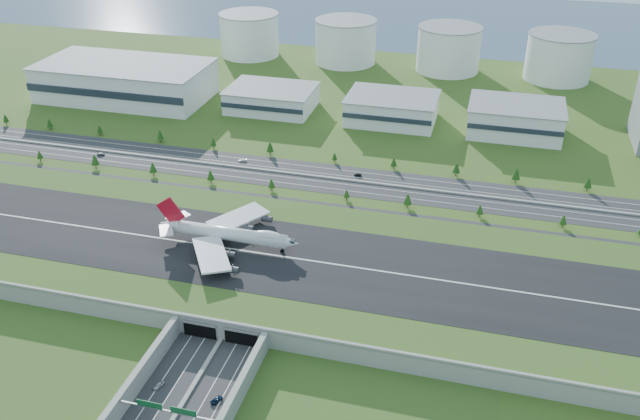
% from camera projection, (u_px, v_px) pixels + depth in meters
% --- Properties ---
extents(ground, '(1200.00, 1200.00, 0.00)m').
position_uv_depth(ground, '(264.00, 269.00, 302.80)').
color(ground, '#2E4F18').
rests_on(ground, ground).
extents(airfield_deck, '(520.00, 100.00, 9.20)m').
position_uv_depth(airfield_deck, '(263.00, 261.00, 300.70)').
color(airfield_deck, gray).
rests_on(airfield_deck, ground).
extents(sign_gantry_near, '(38.70, 0.70, 9.80)m').
position_uv_depth(sign_gantry_near, '(167.00, 411.00, 219.40)').
color(sign_gantry_near, gray).
rests_on(sign_gantry_near, ground).
extents(north_expressway, '(560.00, 36.00, 0.12)m').
position_uv_depth(north_expressway, '(319.00, 177.00, 382.71)').
color(north_expressway, '#28282B').
rests_on(north_expressway, ground).
extents(tree_row, '(509.46, 48.63, 8.37)m').
position_uv_depth(tree_row, '(327.00, 171.00, 379.61)').
color(tree_row, '#3D2819').
rests_on(tree_row, ground).
extents(hangar_west, '(120.00, 60.00, 25.00)m').
position_uv_depth(hangar_west, '(125.00, 81.00, 490.72)').
color(hangar_west, silver).
rests_on(hangar_west, ground).
extents(hangar_mid_a, '(58.00, 42.00, 15.00)m').
position_uv_depth(hangar_mid_a, '(272.00, 99.00, 472.55)').
color(hangar_mid_a, silver).
rests_on(hangar_mid_a, ground).
extents(hangar_mid_b, '(58.00, 42.00, 17.00)m').
position_uv_depth(hangar_mid_b, '(392.00, 109.00, 452.88)').
color(hangar_mid_b, silver).
rests_on(hangar_mid_b, ground).
extents(hangar_mid_c, '(58.00, 42.00, 19.00)m').
position_uv_depth(hangar_mid_c, '(515.00, 119.00, 434.33)').
color(hangar_mid_c, silver).
rests_on(hangar_mid_c, ground).
extents(fuel_tank_a, '(50.00, 50.00, 35.00)m').
position_uv_depth(fuel_tank_a, '(250.00, 35.00, 582.17)').
color(fuel_tank_a, white).
rests_on(fuel_tank_a, ground).
extents(fuel_tank_b, '(50.00, 50.00, 35.00)m').
position_uv_depth(fuel_tank_b, '(346.00, 42.00, 562.99)').
color(fuel_tank_b, white).
rests_on(fuel_tank_b, ground).
extents(fuel_tank_c, '(50.00, 50.00, 35.00)m').
position_uv_depth(fuel_tank_c, '(449.00, 49.00, 543.80)').
color(fuel_tank_c, white).
rests_on(fuel_tank_c, ground).
extents(fuel_tank_d, '(50.00, 50.00, 35.00)m').
position_uv_depth(fuel_tank_d, '(559.00, 57.00, 524.62)').
color(fuel_tank_d, white).
rests_on(fuel_tank_d, ground).
extents(bay_water, '(1200.00, 260.00, 0.06)m').
position_uv_depth(bay_water, '(415.00, 18.00, 706.73)').
color(bay_water, '#38506B').
rests_on(bay_water, ground).
extents(boeing_747, '(67.05, 63.43, 20.74)m').
position_uv_depth(boeing_747, '(228.00, 234.00, 302.70)').
color(boeing_747, silver).
rests_on(boeing_747, airfield_deck).
extents(car_0, '(3.06, 4.93, 1.56)m').
position_uv_depth(car_0, '(158.00, 385.00, 238.12)').
color(car_0, '#B8B9BD').
rests_on(car_0, ground).
extents(car_2, '(3.92, 5.20, 1.31)m').
position_uv_depth(car_2, '(217.00, 400.00, 232.32)').
color(car_2, '#0A1B36').
rests_on(car_2, ground).
extents(car_4, '(4.98, 3.41, 1.57)m').
position_uv_depth(car_4, '(101.00, 154.00, 407.65)').
color(car_4, '#555559').
rests_on(car_4, ground).
extents(car_5, '(4.26, 1.61, 1.39)m').
position_uv_depth(car_5, '(358.00, 175.00, 383.49)').
color(car_5, black).
rests_on(car_5, ground).
extents(car_7, '(5.33, 3.56, 1.43)m').
position_uv_depth(car_7, '(242.00, 160.00, 400.38)').
color(car_7, white).
rests_on(car_7, ground).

